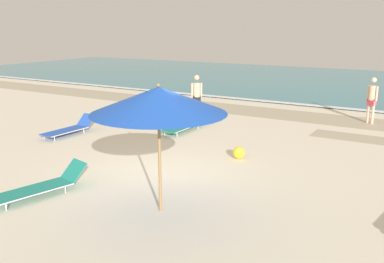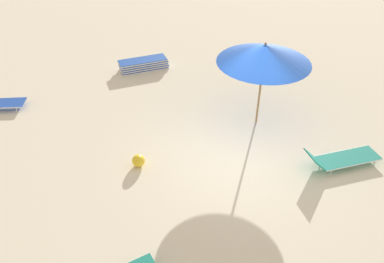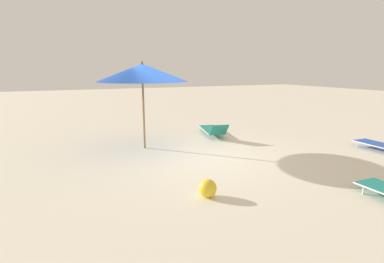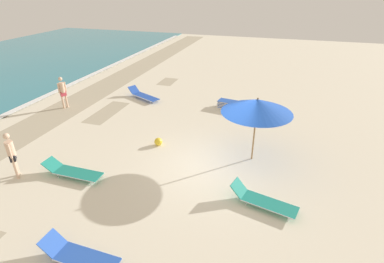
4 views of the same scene
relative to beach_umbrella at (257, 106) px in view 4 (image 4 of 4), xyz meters
The scene contains 10 objects.
ground_plane 2.82m from the beach_umbrella, 125.93° to the left, with size 60.00×60.00×0.16m.
beach_umbrella is the anchor object (origin of this frame).
lounger_stack 5.61m from the beach_umbrella, 17.58° to the left, with size 0.91×1.97×0.41m.
sun_lounger_under_umbrella 7.45m from the beach_umbrella, 150.48° to the left, with size 0.68×2.06×0.56m.
sun_lounger_beside_umbrella 7.12m from the beach_umbrella, 117.29° to the left, with size 0.65×2.24×0.50m.
sun_lounger_near_water_left 8.92m from the beach_umbrella, 55.04° to the left, with size 1.56×2.36×0.54m.
sun_lounger_near_water_right 3.48m from the beach_umbrella, 166.27° to the right, with size 1.09×2.19×0.57m.
beachgoer_wading_adult 10.98m from the beach_umbrella, 77.49° to the left, with size 0.40×0.30×1.76m.
beachgoer_shoreline_child 8.87m from the beach_umbrella, 115.23° to the left, with size 0.36×0.33×1.76m.
beach_ball 4.51m from the beach_umbrella, 91.25° to the left, with size 0.35×0.35×0.35m.
Camera 4 is at (-9.53, -2.01, 6.37)m, focal length 28.00 mm.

